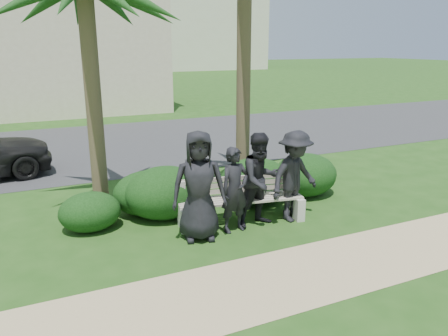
{
  "coord_description": "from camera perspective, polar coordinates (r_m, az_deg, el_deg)",
  "views": [
    {
      "loc": [
        -3.72,
        -6.52,
        3.24
      ],
      "look_at": [
        -0.26,
        1.0,
        0.89
      ],
      "focal_mm": 35.0,
      "sensor_mm": 36.0,
      "label": 1
    }
  ],
  "objects": [
    {
      "name": "hedge_c",
      "position": [
        8.51,
        -7.74,
        -2.99
      ],
      "size": [
        1.57,
        1.3,
        1.02
      ],
      "primitive_type": "ellipsoid",
      "color": "black",
      "rests_on": "ground"
    },
    {
      "name": "asphalt_street",
      "position": [
        15.33,
        -10.14,
        3.39
      ],
      "size": [
        160.0,
        8.0,
        0.01
      ],
      "primitive_type": "cube",
      "color": "#2D2D30",
      "rests_on": "ground"
    },
    {
      "name": "man_d",
      "position": [
        8.25,
        9.21,
        -1.09
      ],
      "size": [
        1.24,
        0.9,
        1.73
      ],
      "primitive_type": "imported",
      "rotation": [
        0.0,
        0.0,
        0.25
      ],
      "color": "black",
      "rests_on": "ground"
    },
    {
      "name": "man_b",
      "position": [
        7.69,
        1.42,
        -2.89
      ],
      "size": [
        0.61,
        0.45,
        1.54
      ],
      "primitive_type": "imported",
      "rotation": [
        0.0,
        0.0,
        0.15
      ],
      "color": "black",
      "rests_on": "ground"
    },
    {
      "name": "hedge_d",
      "position": [
        9.21,
        4.01,
        -1.55
      ],
      "size": [
        1.51,
        1.25,
        0.99
      ],
      "primitive_type": "ellipsoid",
      "color": "black",
      "rests_on": "ground"
    },
    {
      "name": "ground",
      "position": [
        8.17,
        4.61,
        -7.57
      ],
      "size": [
        160.0,
        160.0,
        0.0
      ],
      "primitive_type": "plane",
      "color": "#1F4714",
      "rests_on": "ground"
    },
    {
      "name": "man_a",
      "position": [
        7.35,
        -3.29,
        -2.37
      ],
      "size": [
        1.04,
        0.81,
        1.89
      ],
      "primitive_type": "imported",
      "rotation": [
        0.0,
        0.0,
        -0.24
      ],
      "color": "black",
      "rests_on": "ground"
    },
    {
      "name": "stucco_bldg_right",
      "position": [
        24.67,
        -19.16,
        15.99
      ],
      "size": [
        8.4,
        8.4,
        7.3
      ],
      "color": "beige",
      "rests_on": "ground"
    },
    {
      "name": "hedge_a",
      "position": [
        8.25,
        -17.13,
        -5.34
      ],
      "size": [
        1.1,
        0.91,
        0.72
      ],
      "primitive_type": "ellipsoid",
      "color": "black",
      "rests_on": "ground"
    },
    {
      "name": "footpath",
      "position": [
        6.82,
        12.18,
        -12.9
      ],
      "size": [
        30.0,
        1.6,
        0.01
      ],
      "primitive_type": "cube",
      "color": "tan",
      "rests_on": "ground"
    },
    {
      "name": "hedge_b",
      "position": [
        8.76,
        -10.0,
        -3.06
      ],
      "size": [
        1.35,
        1.11,
        0.88
      ],
      "primitive_type": "ellipsoid",
      "color": "black",
      "rests_on": "ground"
    },
    {
      "name": "man_c",
      "position": [
        7.95,
        4.82,
        -1.56
      ],
      "size": [
        0.91,
        0.74,
        1.74
      ],
      "primitive_type": "imported",
      "rotation": [
        0.0,
        0.0,
        0.1
      ],
      "color": "black",
      "rests_on": "ground"
    },
    {
      "name": "hedge_e",
      "position": [
        9.83,
        10.53,
        -0.74
      ],
      "size": [
        1.47,
        1.22,
        0.96
      ],
      "primitive_type": "ellipsoid",
      "color": "black",
      "rests_on": "ground"
    },
    {
      "name": "park_bench",
      "position": [
        8.21,
        2.17,
        -4.6
      ],
      "size": [
        2.45,
        0.96,
        0.83
      ],
      "rotation": [
        0.0,
        0.0,
        -0.18
      ],
      "color": "#AE9F92",
      "rests_on": "ground"
    }
  ]
}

